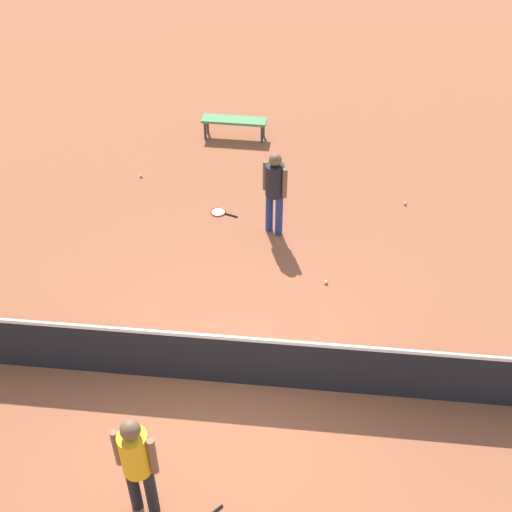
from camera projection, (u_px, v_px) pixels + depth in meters
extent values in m
plane|color=#9E5638|center=(233.00, 383.00, 9.34)|extent=(40.00, 40.00, 0.00)
cube|color=black|center=(232.00, 362.00, 9.05)|extent=(10.00, 0.02, 0.91)
cube|color=white|center=(231.00, 338.00, 8.75)|extent=(10.00, 0.04, 0.06)
cylinder|color=navy|center=(269.00, 212.00, 11.98)|extent=(0.19, 0.19, 0.85)
cylinder|color=navy|center=(279.00, 216.00, 11.87)|extent=(0.19, 0.19, 0.85)
cylinder|color=black|center=(275.00, 180.00, 11.46)|extent=(0.47, 0.47, 0.62)
cylinder|color=brown|center=(265.00, 176.00, 11.55)|extent=(0.12, 0.12, 0.58)
cylinder|color=brown|center=(285.00, 183.00, 11.35)|extent=(0.12, 0.12, 0.58)
sphere|color=brown|center=(275.00, 160.00, 11.19)|extent=(0.31, 0.31, 0.23)
cylinder|color=black|center=(134.00, 487.00, 7.57)|extent=(0.16, 0.16, 0.85)
cylinder|color=black|center=(151.00, 491.00, 7.53)|extent=(0.16, 0.16, 0.85)
cylinder|color=yellow|center=(135.00, 453.00, 7.09)|extent=(0.39, 0.39, 0.62)
cylinder|color=brown|center=(117.00, 448.00, 7.12)|extent=(0.10, 0.10, 0.58)
cylinder|color=brown|center=(153.00, 456.00, 7.03)|extent=(0.10, 0.10, 0.58)
sphere|color=brown|center=(130.00, 430.00, 6.82)|extent=(0.26, 0.26, 0.23)
torus|color=red|center=(218.00, 212.00, 12.69)|extent=(0.40, 0.40, 0.02)
cylinder|color=silver|center=(218.00, 212.00, 12.69)|extent=(0.34, 0.34, 0.00)
cylinder|color=black|center=(231.00, 215.00, 12.59)|extent=(0.28, 0.12, 0.03)
cylinder|color=black|center=(214.00, 512.00, 7.76)|extent=(0.21, 0.23, 0.03)
sphere|color=#C6E033|center=(326.00, 282.00, 11.01)|extent=(0.07, 0.07, 0.07)
sphere|color=#C6E033|center=(332.00, 364.00, 9.57)|extent=(0.07, 0.07, 0.07)
sphere|color=#C6E033|center=(141.00, 176.00, 13.69)|extent=(0.07, 0.07, 0.07)
sphere|color=#C6E033|center=(405.00, 203.00, 12.88)|extent=(0.07, 0.07, 0.07)
cube|color=#4C8C4C|center=(234.00, 120.00, 14.79)|extent=(1.51, 0.44, 0.06)
cylinder|color=#333338|center=(264.00, 128.00, 14.99)|extent=(0.06, 0.06, 0.42)
cylinder|color=#333338|center=(208.00, 125.00, 15.13)|extent=(0.06, 0.06, 0.42)
cylinder|color=#333338|center=(262.00, 134.00, 14.76)|extent=(0.06, 0.06, 0.42)
cylinder|color=#333338|center=(205.00, 131.00, 14.90)|extent=(0.06, 0.06, 0.42)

